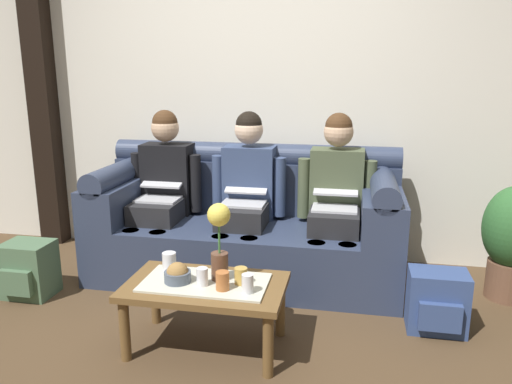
{
  "coord_description": "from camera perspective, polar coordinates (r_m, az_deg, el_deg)",
  "views": [
    {
      "loc": [
        0.76,
        -2.31,
        1.52
      ],
      "look_at": [
        0.12,
        0.92,
        0.7
      ],
      "focal_mm": 34.97,
      "sensor_mm": 36.0,
      "label": 1
    }
  ],
  "objects": [
    {
      "name": "snack_bowl",
      "position": [
        2.77,
        -8.97,
        -9.3
      ],
      "size": [
        0.15,
        0.15,
        0.12
      ],
      "color": "#4C5666",
      "rests_on": "coffee_table"
    },
    {
      "name": "cup_near_right",
      "position": [
        2.7,
        -6.08,
        -9.62
      ],
      "size": [
        0.06,
        0.06,
        0.1
      ],
      "primitive_type": "cylinder",
      "color": "silver",
      "rests_on": "coffee_table"
    },
    {
      "name": "cup_far_left",
      "position": [
        2.61,
        -0.97,
        -10.43
      ],
      "size": [
        0.06,
        0.06,
        0.1
      ],
      "primitive_type": "cylinder",
      "color": "silver",
      "rests_on": "coffee_table"
    },
    {
      "name": "backpack_right",
      "position": [
        3.2,
        20.01,
        -11.74
      ],
      "size": [
        0.34,
        0.27,
        0.37
      ],
      "color": "#33477A",
      "rests_on": "ground_plane"
    },
    {
      "name": "person_right",
      "position": [
        3.58,
        9.1,
        -0.18
      ],
      "size": [
        0.56,
        0.67,
        1.22
      ],
      "color": "#232326",
      "rests_on": "ground_plane"
    },
    {
      "name": "cup_near_left",
      "position": [
        2.65,
        -3.85,
        -10.1
      ],
      "size": [
        0.07,
        0.07,
        0.1
      ],
      "primitive_type": "cylinder",
      "color": "#B26633",
      "rests_on": "coffee_table"
    },
    {
      "name": "cup_far_center",
      "position": [
        2.71,
        -1.74,
        -9.56
      ],
      "size": [
        0.07,
        0.07,
        0.09
      ],
      "primitive_type": "cylinder",
      "color": "gold",
      "rests_on": "coffee_table"
    },
    {
      "name": "timber_pillar",
      "position": [
        4.69,
        -23.31,
        11.94
      ],
      "size": [
        0.2,
        0.2,
        2.9
      ],
      "primitive_type": "cube",
      "color": "black",
      "rests_on": "ground_plane"
    },
    {
      "name": "cup_far_right",
      "position": [
        2.91,
        -9.89,
        -7.9
      ],
      "size": [
        0.08,
        0.08,
        0.11
      ],
      "primitive_type": "cylinder",
      "color": "silver",
      "rests_on": "coffee_table"
    },
    {
      "name": "person_middle",
      "position": [
        3.66,
        -1.1,
        0.29
      ],
      "size": [
        0.56,
        0.67,
        1.22
      ],
      "color": "#232326",
      "rests_on": "ground_plane"
    },
    {
      "name": "backpack_left",
      "position": [
        3.77,
        -24.57,
        -8.1
      ],
      "size": [
        0.32,
        0.3,
        0.38
      ],
      "color": "#4C6B4C",
      "rests_on": "ground_plane"
    },
    {
      "name": "ground_plane",
      "position": [
        2.87,
        -6.26,
        -18.17
      ],
      "size": [
        14.0,
        14.0,
        0.0
      ],
      "primitive_type": "plane",
      "color": "#4C3823"
    },
    {
      "name": "coffee_table",
      "position": [
        2.79,
        -5.8,
        -11.31
      ],
      "size": [
        0.87,
        0.52,
        0.39
      ],
      "color": "brown",
      "rests_on": "ground_plane"
    },
    {
      "name": "flower_vase",
      "position": [
        2.7,
        -4.23,
        -5.07
      ],
      "size": [
        0.13,
        0.13,
        0.43
      ],
      "color": "brown",
      "rests_on": "coffee_table"
    },
    {
      "name": "person_left",
      "position": [
        3.85,
        -10.6,
        0.73
      ],
      "size": [
        0.56,
        0.67,
        1.22
      ],
      "color": "#232326",
      "rests_on": "ground_plane"
    },
    {
      "name": "back_wall_patterned",
      "position": [
        4.08,
        0.48,
        12.92
      ],
      "size": [
        6.0,
        0.12,
        2.9
      ],
      "primitive_type": "cube",
      "color": "silver",
      "rests_on": "ground_plane"
    },
    {
      "name": "couch",
      "position": [
        3.74,
        -1.07,
        -3.98
      ],
      "size": [
        2.22,
        0.88,
        0.96
      ],
      "color": "#2D3851",
      "rests_on": "ground_plane"
    }
  ]
}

